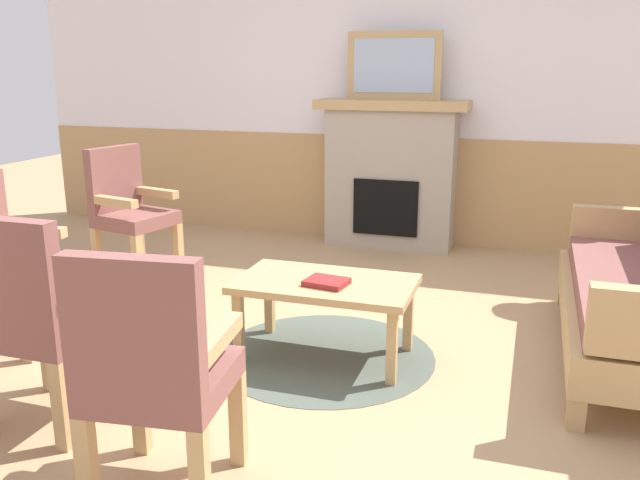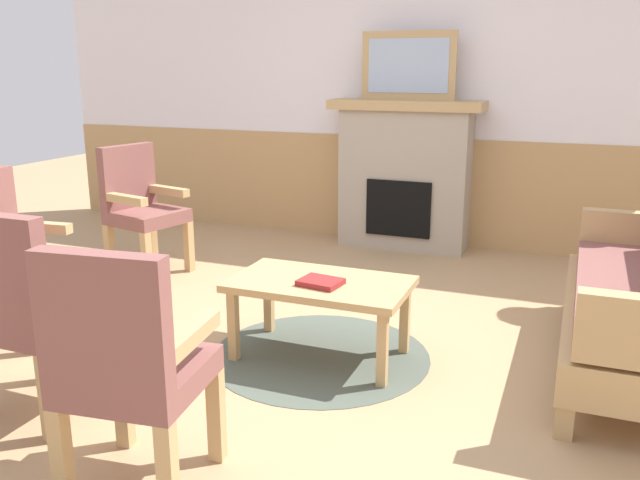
{
  "view_description": "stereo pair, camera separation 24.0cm",
  "coord_description": "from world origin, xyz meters",
  "px_view_note": "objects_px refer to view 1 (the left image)",
  "views": [
    {
      "loc": [
        1.19,
        -3.3,
        1.57
      ],
      "look_at": [
        0.0,
        0.35,
        0.55
      ],
      "focal_mm": 37.22,
      "sensor_mm": 36.0,
      "label": 1
    },
    {
      "loc": [
        1.42,
        -3.22,
        1.57
      ],
      "look_at": [
        0.0,
        0.35,
        0.55
      ],
      "focal_mm": 37.22,
      "sensor_mm": 36.0,
      "label": 2
    }
  ],
  "objects_px": {
    "framed_picture": "(394,66)",
    "book_on_table": "(327,282)",
    "armchair_front_center": "(35,312)",
    "coffee_table": "(325,290)",
    "armchair_near_fireplace": "(128,206)",
    "armchair_front_left": "(153,366)",
    "fireplace": "(391,173)"
  },
  "relations": [
    {
      "from": "coffee_table",
      "to": "book_on_table",
      "type": "xyz_separation_m",
      "value": [
        0.03,
        -0.07,
        0.07
      ]
    },
    {
      "from": "armchair_front_center",
      "to": "book_on_table",
      "type": "bearing_deg",
      "value": 45.3
    },
    {
      "from": "framed_picture",
      "to": "armchair_front_left",
      "type": "distance_m",
      "value": 3.93
    },
    {
      "from": "book_on_table",
      "to": "armchair_front_left",
      "type": "distance_m",
      "value": 1.34
    },
    {
      "from": "fireplace",
      "to": "book_on_table",
      "type": "relative_size",
      "value": 6.03
    },
    {
      "from": "armchair_front_left",
      "to": "armchair_front_center",
      "type": "xyz_separation_m",
      "value": [
        -0.78,
        0.31,
        0.0
      ]
    },
    {
      "from": "fireplace",
      "to": "armchair_front_center",
      "type": "xyz_separation_m",
      "value": [
        -0.81,
        -3.48,
        -0.11
      ]
    },
    {
      "from": "framed_picture",
      "to": "armchair_front_center",
      "type": "xyz_separation_m",
      "value": [
        -0.81,
        -3.48,
        -1.02
      ]
    },
    {
      "from": "book_on_table",
      "to": "armchair_front_left",
      "type": "bearing_deg",
      "value": -99.66
    },
    {
      "from": "fireplace",
      "to": "book_on_table",
      "type": "distance_m",
      "value": 2.49
    },
    {
      "from": "framed_picture",
      "to": "book_on_table",
      "type": "relative_size",
      "value": 3.71
    },
    {
      "from": "book_on_table",
      "to": "armchair_front_center",
      "type": "bearing_deg",
      "value": -134.7
    },
    {
      "from": "framed_picture",
      "to": "armchair_front_center",
      "type": "relative_size",
      "value": 0.82
    },
    {
      "from": "armchair_front_left",
      "to": "armchair_front_center",
      "type": "distance_m",
      "value": 0.84
    },
    {
      "from": "armchair_near_fireplace",
      "to": "armchair_front_center",
      "type": "xyz_separation_m",
      "value": [
        0.88,
        -2.02,
        0.0
      ]
    },
    {
      "from": "framed_picture",
      "to": "book_on_table",
      "type": "bearing_deg",
      "value": -85.58
    },
    {
      "from": "book_on_table",
      "to": "framed_picture",
      "type": "bearing_deg",
      "value": 94.42
    },
    {
      "from": "fireplace",
      "to": "armchair_near_fireplace",
      "type": "relative_size",
      "value": 1.33
    },
    {
      "from": "armchair_near_fireplace",
      "to": "armchair_front_left",
      "type": "height_order",
      "value": "same"
    },
    {
      "from": "armchair_front_left",
      "to": "armchair_front_center",
      "type": "height_order",
      "value": "same"
    },
    {
      "from": "coffee_table",
      "to": "armchair_front_left",
      "type": "relative_size",
      "value": 0.98
    },
    {
      "from": "armchair_near_fireplace",
      "to": "armchair_front_center",
      "type": "height_order",
      "value": "same"
    },
    {
      "from": "coffee_table",
      "to": "armchair_near_fireplace",
      "type": "xyz_separation_m",
      "value": [
        -1.85,
        0.94,
        0.15
      ]
    },
    {
      "from": "book_on_table",
      "to": "armchair_front_center",
      "type": "relative_size",
      "value": 0.22
    },
    {
      "from": "armchair_near_fireplace",
      "to": "armchair_front_left",
      "type": "bearing_deg",
      "value": -54.63
    },
    {
      "from": "armchair_near_fireplace",
      "to": "framed_picture",
      "type": "bearing_deg",
      "value": 40.98
    },
    {
      "from": "fireplace",
      "to": "coffee_table",
      "type": "relative_size",
      "value": 1.35
    },
    {
      "from": "coffee_table",
      "to": "armchair_near_fireplace",
      "type": "relative_size",
      "value": 0.98
    },
    {
      "from": "framed_picture",
      "to": "coffee_table",
      "type": "height_order",
      "value": "framed_picture"
    },
    {
      "from": "book_on_table",
      "to": "armchair_front_left",
      "type": "xyz_separation_m",
      "value": [
        -0.23,
        -1.32,
        0.08
      ]
    },
    {
      "from": "coffee_table",
      "to": "book_on_table",
      "type": "distance_m",
      "value": 0.1
    },
    {
      "from": "framed_picture",
      "to": "armchair_near_fireplace",
      "type": "distance_m",
      "value": 2.46
    }
  ]
}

